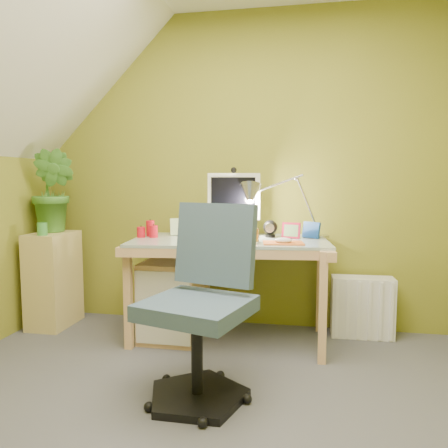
% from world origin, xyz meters
% --- Properties ---
extents(floor, '(3.20, 3.20, 0.01)m').
position_xyz_m(floor, '(0.00, 0.00, -0.01)').
color(floor, '#4F4F54').
rests_on(floor, ground).
extents(wall_back, '(3.20, 0.01, 2.40)m').
position_xyz_m(wall_back, '(0.00, 1.60, 1.20)').
color(wall_back, olive).
rests_on(wall_back, floor).
extents(desk, '(1.41, 0.81, 0.72)m').
position_xyz_m(desk, '(-0.00, 1.22, 0.36)').
color(desk, tan).
rests_on(desk, floor).
extents(monitor, '(0.43, 0.29, 0.54)m').
position_xyz_m(monitor, '(-0.00, 1.40, 0.99)').
color(monitor, silver).
rests_on(monitor, desk).
extents(speaker_left, '(0.11, 0.11, 0.11)m').
position_xyz_m(speaker_left, '(-0.27, 1.38, 0.78)').
color(speaker_left, black).
rests_on(speaker_left, desk).
extents(speaker_right, '(0.11, 0.11, 0.12)m').
position_xyz_m(speaker_right, '(0.27, 1.38, 0.78)').
color(speaker_right, black).
rests_on(speaker_right, desk).
extents(keyboard, '(0.44, 0.24, 0.02)m').
position_xyz_m(keyboard, '(-0.08, 1.08, 0.73)').
color(keyboard, silver).
rests_on(keyboard, desk).
extents(mousepad, '(0.28, 0.22, 0.01)m').
position_xyz_m(mousepad, '(0.38, 1.08, 0.73)').
color(mousepad, '#BA551D').
rests_on(mousepad, desk).
extents(mouse, '(0.12, 0.08, 0.04)m').
position_xyz_m(mouse, '(0.38, 1.08, 0.74)').
color(mouse, white).
rests_on(mouse, mousepad).
extents(amber_tumbler, '(0.08, 0.08, 0.09)m').
position_xyz_m(amber_tumbler, '(0.18, 1.14, 0.77)').
color(amber_tumbler, '#936015').
rests_on(amber_tumbler, desk).
extents(candle_cluster, '(0.17, 0.15, 0.11)m').
position_xyz_m(candle_cluster, '(-0.60, 1.23, 0.78)').
color(candle_cluster, red).
rests_on(candle_cluster, desk).
extents(photo_frame_red, '(0.13, 0.05, 0.11)m').
position_xyz_m(photo_frame_red, '(0.42, 1.34, 0.78)').
color(photo_frame_red, red).
rests_on(photo_frame_red, desk).
extents(photo_frame_blue, '(0.12, 0.09, 0.11)m').
position_xyz_m(photo_frame_blue, '(0.56, 1.38, 0.78)').
color(photo_frame_blue, navy).
rests_on(photo_frame_blue, desk).
extents(photo_frame_green, '(0.14, 0.08, 0.13)m').
position_xyz_m(photo_frame_green, '(-0.40, 1.36, 0.79)').
color(photo_frame_green, '#A9C587').
rests_on(photo_frame_green, desk).
extents(desk_lamp, '(0.64, 0.40, 0.64)m').
position_xyz_m(desk_lamp, '(0.45, 1.40, 1.04)').
color(desk_lamp, '#ADAEB2').
rests_on(desk_lamp, desk).
extents(side_ledge, '(0.27, 0.42, 0.73)m').
position_xyz_m(side_ledge, '(-1.40, 1.27, 0.36)').
color(side_ledge, tan).
rests_on(side_ledge, floor).
extents(potted_plant, '(0.41, 0.36, 0.64)m').
position_xyz_m(potted_plant, '(-1.40, 1.32, 1.05)').
color(potted_plant, '#407C29').
rests_on(potted_plant, side_ledge).
extents(green_cup, '(0.08, 0.08, 0.09)m').
position_xyz_m(green_cup, '(-1.38, 1.12, 0.77)').
color(green_cup, '#3F903C').
rests_on(green_cup, side_ledge).
extents(task_chair, '(0.70, 0.70, 1.02)m').
position_xyz_m(task_chair, '(-0.02, 0.34, 0.51)').
color(task_chair, '#3B5061').
rests_on(task_chair, floor).
extents(radiator, '(0.44, 0.19, 0.44)m').
position_xyz_m(radiator, '(0.93, 1.46, 0.22)').
color(radiator, silver).
rests_on(radiator, floor).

